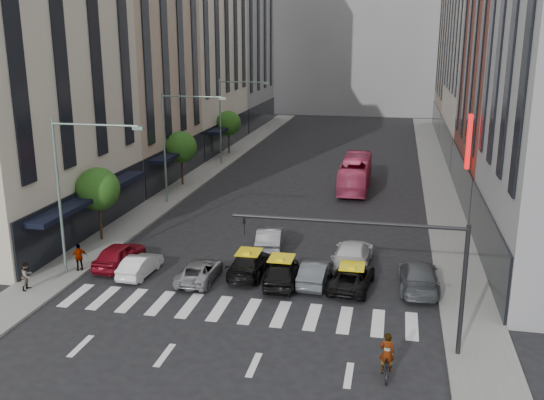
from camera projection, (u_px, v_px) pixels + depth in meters
The scene contains 32 objects.
ground at pixel (230, 323), 29.30m from camera, with size 160.00×160.00×0.00m, color black.
sidewalk_left at pixel (199, 176), 59.89m from camera, with size 3.00×96.00×0.15m, color slate.
sidewalk_right at pixel (439, 187), 55.39m from camera, with size 3.00×96.00×0.15m, color slate.
building_left_a at pixel (20, 27), 39.36m from camera, with size 8.00×18.00×28.00m, color beige.
building_left_b at pixel (132, 52), 55.95m from camera, with size 8.00×16.00×24.00m, color tan.
building_left_d at pixel (235, 25), 90.13m from camera, with size 8.00×18.00×30.00m, color gray.
building_right_b at pixel (525, 42), 48.09m from camera, with size 8.00×18.00×26.00m, color brown.
building_right_d at pixel (473, 32), 83.75m from camera, with size 8.00×18.00×28.00m, color tan.
building_far at pixel (360, 9), 104.93m from camera, with size 30.00×10.00×36.00m, color gray.
tree_near at pixel (98, 189), 40.11m from camera, with size 2.88×2.88×4.95m.
tree_mid at pixel (181, 147), 55.23m from camera, with size 2.88×2.88×4.95m.
tree_far at pixel (229, 123), 70.35m from camera, with size 2.88×2.88×4.95m.
streetlamp_near at pixel (73, 177), 33.50m from camera, with size 5.38×0.25×9.00m.
streetlamp_mid at pixel (175, 133), 48.62m from camera, with size 5.38×0.25×9.00m.
streetlamp_far at pixel (229, 110), 63.75m from camera, with size 5.38×0.25×9.00m.
traffic_signal at pixel (397, 255), 25.68m from camera, with size 10.10×0.20×6.00m.
liberty_sign at pixel (469, 142), 44.17m from camera, with size 0.30×0.70×4.00m.
car_red at pixel (119, 255), 36.38m from camera, with size 1.76×4.37×1.49m, color maroon.
car_white_front at pixel (140, 265), 35.09m from camera, with size 1.30×3.73×1.23m, color silver.
car_silver at pixel (199, 271), 34.30m from camera, with size 1.95×4.22×1.17m, color gray.
taxi_left at pixel (249, 263), 35.15m from camera, with size 1.92×4.71×1.37m, color black.
taxi_center at pixel (281, 271), 33.77m from camera, with size 1.80×4.47×1.52m, color black.
car_grey_mid at pixel (316, 272), 33.90m from camera, with size 1.45×4.16×1.37m, color #42464B.
taxi_right at pixel (352, 277), 33.30m from camera, with size 2.09×4.52×1.26m, color black.
car_grey_curb at pixel (419, 276), 33.15m from camera, with size 2.08×5.11×1.48m, color #464A4F.
car_row2_left at pixel (270, 238), 39.34m from camera, with size 1.57×4.52×1.49m, color #9A9A9F.
car_row2_right at pixel (352, 254), 36.47m from camera, with size 2.16×5.32×1.54m, color silver.
bus at pixel (355, 173), 54.85m from camera, with size 2.40×10.26×2.86m, color #C73A63.
motorcycle at pixel (386, 365), 24.62m from camera, with size 0.66×1.89×0.99m, color black.
rider at pixel (388, 336), 24.27m from camera, with size 0.62×0.41×1.69m, color gray.
pedestrian_near at pixel (27, 276), 32.69m from camera, with size 0.75×0.59×1.55m, color gray.
pedestrian_far at pixel (79, 257), 35.37m from camera, with size 0.95×0.40×1.62m, color gray.
Camera 1 is at (7.39, -25.75, 13.45)m, focal length 40.00 mm.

